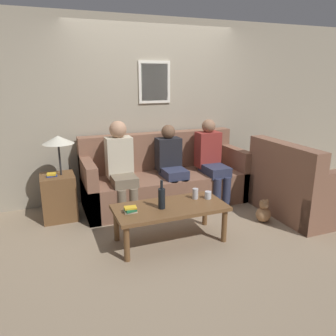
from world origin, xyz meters
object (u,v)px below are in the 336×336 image
object	(u,v)px
coffee_table	(170,211)
couch_side	(298,190)
person_left	(121,165)
person_right	(212,158)
person_middle	(171,163)
drinking_glass	(208,195)
teddy_bear	(264,212)
wine_bottle	(162,198)
couch_main	(165,180)

from	to	relation	value
coffee_table	couch_side	bearing A→B (deg)	2.80
person_left	couch_side	bearing A→B (deg)	-21.67
couch_side	person_right	bearing A→B (deg)	44.30
coffee_table	person_middle	distance (m)	1.12
coffee_table	drinking_glass	xyz separation A→B (m)	(0.49, 0.05, 0.10)
coffee_table	teddy_bear	bearing A→B (deg)	1.74
couch_side	person_right	size ratio (longest dim) A/B	1.02
person_left	wine_bottle	bearing A→B (deg)	-78.49
drinking_glass	person_middle	world-z (taller)	person_middle
person_right	teddy_bear	bearing A→B (deg)	-73.78
couch_main	person_right	size ratio (longest dim) A/B	1.96
drinking_glass	person_left	size ratio (longest dim) A/B	0.07
person_left	person_right	size ratio (longest dim) A/B	1.04
coffee_table	person_middle	size ratio (longest dim) A/B	1.08
coffee_table	wine_bottle	xyz separation A→B (m)	(-0.11, -0.03, 0.17)
couch_main	drinking_glass	world-z (taller)	couch_main
coffee_table	wine_bottle	size ratio (longest dim) A/B	3.88
drinking_glass	teddy_bear	size ratio (longest dim) A/B	0.29
couch_side	wine_bottle	world-z (taller)	couch_side
drinking_glass	person_left	world-z (taller)	person_left
person_middle	teddy_bear	size ratio (longest dim) A/B	3.85
wine_bottle	person_left	xyz separation A→B (m)	(-0.20, 0.98, 0.14)
couch_side	coffee_table	world-z (taller)	couch_side
teddy_bear	couch_main	bearing A→B (deg)	129.65
wine_bottle	person_middle	size ratio (longest dim) A/B	0.28
wine_bottle	person_right	xyz separation A→B (m)	(1.13, 0.98, 0.10)
wine_bottle	teddy_bear	world-z (taller)	wine_bottle
person_left	couch_main	bearing A→B (deg)	15.73
person_right	couch_side	bearing A→B (deg)	-45.70
coffee_table	person_right	xyz separation A→B (m)	(1.02, 0.96, 0.28)
couch_side	person_right	xyz separation A→B (m)	(-0.84, 0.86, 0.30)
wine_bottle	person_right	bearing A→B (deg)	40.94
couch_main	wine_bottle	bearing A→B (deg)	-112.26
coffee_table	wine_bottle	bearing A→B (deg)	-166.00
person_middle	wine_bottle	bearing A→B (deg)	-116.91
wine_bottle	drinking_glass	distance (m)	0.61
person_middle	person_right	size ratio (longest dim) A/B	0.96
couch_main	teddy_bear	size ratio (longest dim) A/B	7.90
wine_bottle	teddy_bear	size ratio (longest dim) A/B	1.07
couch_main	coffee_table	xyz separation A→B (m)	(-0.37, -1.15, 0.03)
couch_side	person_middle	xyz separation A→B (m)	(-1.45, 0.91, 0.28)
wine_bottle	teddy_bear	xyz separation A→B (m)	(1.40, 0.07, -0.41)
person_middle	teddy_bear	world-z (taller)	person_middle
couch_main	person_middle	xyz separation A→B (m)	(0.04, -0.14, 0.29)
teddy_bear	wine_bottle	bearing A→B (deg)	-177.29
couch_side	person_left	world-z (taller)	person_left
person_left	coffee_table	bearing A→B (deg)	-72.12
person_right	teddy_bear	xyz separation A→B (m)	(0.27, -0.92, -0.51)
person_right	person_middle	bearing A→B (deg)	175.44
person_middle	person_left	bearing A→B (deg)	-176.17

